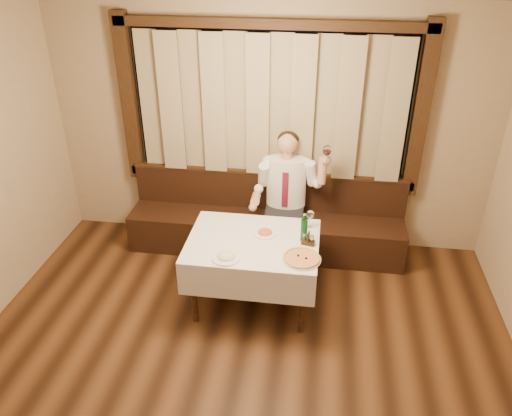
# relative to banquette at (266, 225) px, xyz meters

# --- Properties ---
(room) EXTENTS (5.01, 6.01, 2.81)m
(room) POSITION_rel_banquette_xyz_m (-0.00, -1.75, 1.19)
(room) COLOR black
(room) RESTS_ON ground
(banquette) EXTENTS (3.20, 0.61, 0.94)m
(banquette) POSITION_rel_banquette_xyz_m (0.00, 0.00, 0.00)
(banquette) COLOR black
(banquette) RESTS_ON ground
(dining_table) EXTENTS (1.27, 0.97, 0.76)m
(dining_table) POSITION_rel_banquette_xyz_m (0.00, -1.02, 0.34)
(dining_table) COLOR black
(dining_table) RESTS_ON ground
(pizza) EXTENTS (0.36, 0.36, 0.04)m
(pizza) POSITION_rel_banquette_xyz_m (0.48, -1.28, 0.46)
(pizza) COLOR white
(pizza) RESTS_ON dining_table
(pasta_red) EXTENTS (0.23, 0.23, 0.08)m
(pasta_red) POSITION_rel_banquette_xyz_m (0.10, -0.89, 0.48)
(pasta_red) COLOR white
(pasta_red) RESTS_ON dining_table
(pasta_cream) EXTENTS (0.27, 0.27, 0.09)m
(pasta_cream) POSITION_rel_banquette_xyz_m (-0.20, -1.36, 0.48)
(pasta_cream) COLOR white
(pasta_cream) RESTS_ON dining_table
(green_bottle) EXTENTS (0.06, 0.06, 0.30)m
(green_bottle) POSITION_rel_banquette_xyz_m (0.48, -0.96, 0.57)
(green_bottle) COLOR #104E20
(green_bottle) RESTS_ON dining_table
(table_wine_glass) EXTENTS (0.07, 0.07, 0.20)m
(table_wine_glass) POSITION_rel_banquette_xyz_m (0.53, -0.71, 0.59)
(table_wine_glass) COLOR white
(table_wine_glass) RESTS_ON dining_table
(cruet_caddy) EXTENTS (0.13, 0.08, 0.13)m
(cruet_caddy) POSITION_rel_banquette_xyz_m (0.53, -1.02, 0.49)
(cruet_caddy) COLOR black
(cruet_caddy) RESTS_ON dining_table
(seated_man) EXTENTS (0.83, 0.62, 1.49)m
(seated_man) POSITION_rel_banquette_xyz_m (0.23, -0.09, 0.54)
(seated_man) COLOR black
(seated_man) RESTS_ON ground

